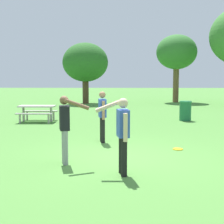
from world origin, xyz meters
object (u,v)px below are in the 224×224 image
at_px(person_thrower, 102,113).
at_px(tree_broad_center, 177,53).
at_px(trash_can_beside_table, 185,111).
at_px(tree_tall_left, 85,63).
at_px(person_catcher, 122,130).
at_px(picnic_table_near, 37,110).
at_px(person_bystander, 65,124).
at_px(frisbee, 178,149).

xyz_separation_m(person_thrower, tree_broad_center, (5.43, 17.09, 3.32)).
bearing_deg(trash_can_beside_table, tree_tall_left, 120.62).
bearing_deg(person_thrower, tree_broad_center, 72.38).
bearing_deg(person_catcher, tree_broad_center, 76.73).
height_order(picnic_table_near, tree_tall_left, tree_tall_left).
relative_size(person_thrower, person_bystander, 1.00).
height_order(person_thrower, person_catcher, same).
relative_size(person_bystander, trash_can_beside_table, 1.71).
xyz_separation_m(frisbee, tree_broad_center, (3.18, 18.06, 4.24)).
distance_m(frisbee, picnic_table_near, 7.99).
relative_size(frisbee, picnic_table_near, 0.17).
height_order(trash_can_beside_table, tree_broad_center, tree_broad_center).
xyz_separation_m(picnic_table_near, trash_can_beside_table, (7.13, 0.52, -0.08)).
distance_m(person_bystander, tree_broad_center, 20.80).
bearing_deg(frisbee, person_bystander, -153.03).
height_order(person_bystander, picnic_table_near, person_bystander).
bearing_deg(person_bystander, person_catcher, -31.35).
xyz_separation_m(person_catcher, frisbee, (1.63, 2.36, -0.95)).
height_order(person_catcher, trash_can_beside_table, person_catcher).
bearing_deg(person_catcher, tree_tall_left, 98.73).
bearing_deg(trash_can_beside_table, picnic_table_near, -175.86).
bearing_deg(tree_tall_left, person_catcher, -81.27).
bearing_deg(trash_can_beside_table, person_catcher, -110.23).
distance_m(frisbee, tree_broad_center, 18.83).
bearing_deg(tree_tall_left, tree_broad_center, 12.76).
bearing_deg(person_bystander, tree_broad_center, 72.49).
height_order(frisbee, tree_tall_left, tree_tall_left).
height_order(person_catcher, frisbee, person_catcher).
height_order(person_thrower, tree_broad_center, tree_broad_center).
bearing_deg(tree_broad_center, frisbee, -100.00).
distance_m(person_thrower, tree_tall_left, 15.70).
bearing_deg(tree_tall_left, person_thrower, -81.64).
bearing_deg(person_bystander, person_thrower, 73.24).
xyz_separation_m(person_thrower, trash_can_beside_table, (3.75, 5.19, -0.46)).
bearing_deg(picnic_table_near, tree_tall_left, 83.99).
height_order(person_thrower, person_bystander, same).
distance_m(person_thrower, frisbee, 2.62).
bearing_deg(person_bystander, trash_can_beside_table, 59.63).
distance_m(person_catcher, trash_can_beside_table, 9.10).
height_order(person_bystander, frisbee, person_bystander).
bearing_deg(person_bystander, picnic_table_near, 110.12).
bearing_deg(person_bystander, tree_tall_left, 94.82).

